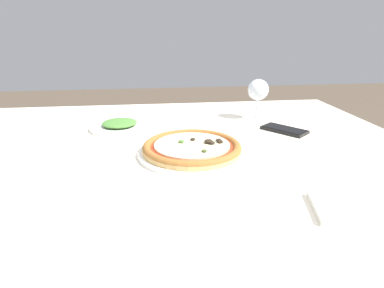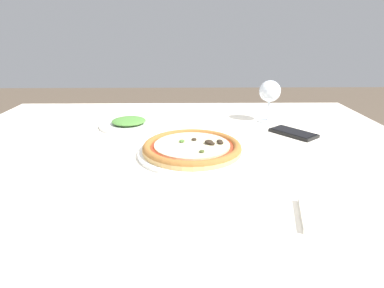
# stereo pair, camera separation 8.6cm
# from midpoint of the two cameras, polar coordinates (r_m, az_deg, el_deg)

# --- Properties ---
(dining_table) EXTENTS (1.42, 1.15, 0.73)m
(dining_table) POSITION_cam_midpoint_polar(r_m,az_deg,el_deg) (0.93, 0.20, -5.06)
(dining_table) COLOR #997047
(dining_table) RESTS_ON ground_plane
(pizza_plate) EXTENTS (0.29, 0.29, 0.04)m
(pizza_plate) POSITION_cam_midpoint_polar(r_m,az_deg,el_deg) (0.86, 2.86, -0.86)
(pizza_plate) COLOR white
(pizza_plate) RESTS_ON dining_table
(wine_glass_far_left) EXTENTS (0.08, 0.08, 0.15)m
(wine_glass_far_left) POSITION_cam_midpoint_polar(r_m,az_deg,el_deg) (1.19, 15.70, 8.75)
(wine_glass_far_left) COLOR silver
(wine_glass_far_left) RESTS_ON dining_table
(cell_phone) EXTENTS (0.15, 0.16, 0.01)m
(cell_phone) POSITION_cam_midpoint_polar(r_m,az_deg,el_deg) (1.09, 19.75, 1.84)
(cell_phone) COLOR black
(cell_phone) RESTS_ON dining_table
(side_plate) EXTENTS (0.20, 0.20, 0.03)m
(side_plate) POSITION_cam_midpoint_polar(r_m,az_deg,el_deg) (1.12, -9.03, 3.62)
(side_plate) COLOR white
(side_plate) RESTS_ON dining_table
(napkin_folded) EXTENTS (0.17, 0.14, 0.01)m
(napkin_folded) POSITION_cam_midpoint_polar(r_m,az_deg,el_deg) (0.66, 29.02, -11.68)
(napkin_folded) COLOR silver
(napkin_folded) RESTS_ON dining_table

